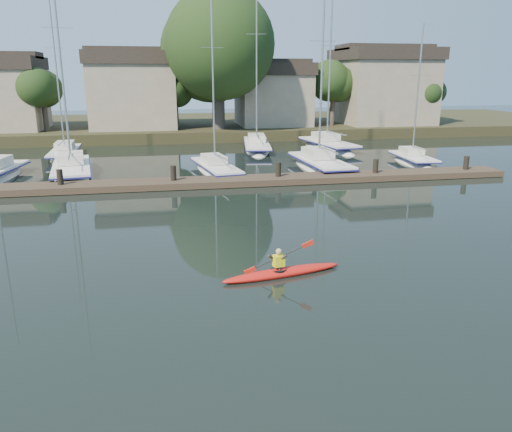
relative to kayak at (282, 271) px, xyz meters
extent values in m
plane|color=black|center=(0.07, -0.39, -0.15)|extent=(160.00, 160.00, 0.00)
ellipsoid|color=#B6250E|center=(0.02, 0.00, -0.07)|extent=(4.01, 1.29, 0.30)
cylinder|color=black|center=(-0.11, -0.02, 0.03)|extent=(0.70, 0.70, 0.08)
imported|color=#292425|center=(-0.11, -0.02, 0.35)|extent=(0.26, 0.35, 0.86)
cube|color=yellow|center=(-0.11, -0.02, 0.36)|extent=(0.38, 0.31, 0.35)
sphere|color=tan|center=(-0.11, -0.02, 0.66)|extent=(0.19, 0.19, 0.19)
cube|color=#3F2F24|center=(0.07, 13.61, 0.05)|extent=(34.00, 2.00, 0.35)
cylinder|color=black|center=(-8.93, 13.61, 0.15)|extent=(0.32, 0.32, 1.80)
cylinder|color=black|center=(-2.93, 13.61, 0.15)|extent=(0.32, 0.32, 1.80)
cylinder|color=black|center=(3.07, 13.61, 0.15)|extent=(0.32, 0.32, 1.80)
cylinder|color=black|center=(9.07, 13.61, 0.15)|extent=(0.32, 0.32, 1.80)
cylinder|color=black|center=(15.07, 13.61, 0.15)|extent=(0.32, 0.32, 1.80)
ellipsoid|color=white|center=(-9.10, 18.27, -0.53)|extent=(3.54, 9.44, 2.06)
cube|color=white|center=(-9.10, 18.27, 0.44)|extent=(3.20, 7.78, 0.15)
cube|color=navy|center=(-9.10, 18.27, 0.35)|extent=(3.31, 7.98, 0.09)
cube|color=beige|center=(-9.18, 18.81, 0.84)|extent=(1.86, 2.77, 0.60)
cylinder|color=#9EA0A5|center=(-9.14, 18.54, 7.00)|extent=(0.13, 0.13, 13.00)
cylinder|color=#9EA0A5|center=(-8.91, 16.90, 1.31)|extent=(0.57, 3.48, 0.09)
cylinder|color=#9EA0A5|center=(-9.14, 18.54, 8.56)|extent=(1.72, 0.27, 0.03)
ellipsoid|color=white|center=(-0.13, 17.42, -0.46)|extent=(3.11, 8.14, 1.68)
cube|color=white|center=(-0.13, 17.42, 0.33)|extent=(2.79, 6.71, 0.12)
cube|color=navy|center=(-0.13, 17.42, 0.26)|extent=(2.89, 6.88, 0.07)
cube|color=beige|center=(-0.21, 17.89, 0.66)|extent=(1.58, 2.39, 0.49)
cylinder|color=#9EA0A5|center=(-0.17, 17.66, 6.11)|extent=(0.11, 0.11, 11.48)
cylinder|color=#9EA0A5|center=(0.06, 16.25, 1.04)|extent=(0.56, 2.99, 0.07)
cylinder|color=#9EA0A5|center=(-0.17, 17.66, 7.49)|extent=(1.40, 0.25, 0.03)
ellipsoid|color=white|center=(6.81, 17.35, -0.54)|extent=(2.74, 8.84, 2.07)
cube|color=white|center=(6.81, 17.35, 0.45)|extent=(2.55, 7.27, 0.15)
cube|color=navy|center=(6.81, 17.35, 0.36)|extent=(2.65, 7.45, 0.09)
cube|color=beige|center=(6.79, 17.87, 0.85)|extent=(1.65, 2.52, 0.60)
cylinder|color=#9EA0A5|center=(6.80, 17.61, 6.51)|extent=(0.13, 0.13, 12.01)
cylinder|color=#9EA0A5|center=(6.88, 16.04, 1.32)|extent=(0.26, 3.32, 0.09)
cylinder|color=#9EA0A5|center=(6.80, 17.61, 7.95)|extent=(1.75, 0.12, 0.03)
ellipsoid|color=white|center=(14.03, 18.36, -0.46)|extent=(2.36, 6.34, 1.68)
cube|color=white|center=(14.03, 18.36, 0.33)|extent=(2.18, 5.21, 0.12)
cube|color=navy|center=(14.03, 18.36, 0.26)|extent=(2.26, 5.34, 0.07)
cube|color=beige|center=(14.06, 18.73, 0.66)|extent=(1.38, 1.83, 0.49)
cylinder|color=#9EA0A5|center=(14.05, 18.54, 4.81)|extent=(0.11, 0.11, 8.86)
cylinder|color=#9EA0A5|center=(13.96, 17.43, 1.04)|extent=(0.26, 2.36, 0.07)
cylinder|color=#9EA0A5|center=(14.05, 18.54, 5.87)|extent=(1.42, 0.14, 0.03)
ellipsoid|color=white|center=(-10.81, 25.93, -0.48)|extent=(2.32, 8.33, 1.74)
cube|color=white|center=(-10.81, 25.93, 0.35)|extent=(2.16, 6.84, 0.13)
cube|color=navy|center=(-10.81, 25.93, 0.28)|extent=(2.24, 7.01, 0.07)
cube|color=beige|center=(-10.83, 26.42, 0.69)|extent=(1.39, 2.37, 0.50)
cylinder|color=#9EA0A5|center=(-10.82, 26.18, 6.35)|extent=(0.11, 0.11, 11.92)
cylinder|color=#9EA0A5|center=(-10.75, 24.69, 1.08)|extent=(0.22, 3.13, 0.07)
cylinder|color=#9EA0A5|center=(-10.82, 26.18, 7.78)|extent=(1.47, 0.10, 0.03)
ellipsoid|color=white|center=(4.37, 27.03, -0.50)|extent=(3.48, 10.09, 1.88)
cube|color=white|center=(4.37, 27.03, 0.39)|extent=(3.13, 8.32, 0.14)
cube|color=navy|center=(4.37, 27.03, 0.31)|extent=(3.24, 8.52, 0.08)
cube|color=beige|center=(4.46, 27.62, 0.76)|extent=(1.77, 2.94, 0.54)
cylinder|color=#9EA0A5|center=(4.41, 27.33, 7.37)|extent=(0.12, 0.12, 13.86)
cylinder|color=#9EA0A5|center=(4.16, 25.56, 1.18)|extent=(0.62, 3.73, 0.08)
cylinder|color=#9EA0A5|center=(4.41, 27.33, 9.03)|extent=(1.57, 0.26, 0.03)
ellipsoid|color=white|center=(10.32, 26.04, -0.55)|extent=(3.58, 9.19, 2.13)
cube|color=white|center=(10.32, 26.04, 0.46)|extent=(3.25, 7.58, 0.16)
cube|color=navy|center=(10.32, 26.04, 0.37)|extent=(3.36, 7.77, 0.09)
cube|color=beige|center=(10.24, 26.57, 0.87)|extent=(1.90, 2.70, 0.62)
cylinder|color=#9EA0A5|center=(10.28, 26.30, 6.67)|extent=(0.13, 0.13, 12.30)
cylinder|color=#9EA0A5|center=(10.51, 24.71, 1.36)|extent=(0.57, 3.38, 0.09)
cylinder|color=#9EA0A5|center=(10.28, 26.30, 8.14)|extent=(1.78, 0.28, 0.03)
cube|color=#2A3118|center=(0.07, 43.61, 0.35)|extent=(90.00, 24.00, 1.00)
cube|color=gray|center=(-17.93, 37.61, 3.60)|extent=(7.00, 7.00, 5.50)
cube|color=gray|center=(-5.93, 37.61, 3.85)|extent=(8.00, 8.00, 6.00)
cube|color=#302A22|center=(-5.93, 37.61, 7.45)|extent=(8.40, 8.40, 1.20)
cube|color=gray|center=(8.07, 37.61, 3.35)|extent=(7.00, 7.00, 5.00)
cube|color=#302A22|center=(8.07, 37.61, 6.45)|extent=(7.35, 7.35, 1.20)
cube|color=gray|center=(20.07, 37.61, 4.10)|extent=(9.00, 9.00, 6.50)
cube|color=#302A22|center=(20.07, 37.61, 7.95)|extent=(9.45, 9.45, 1.20)
cylinder|color=#4A403B|center=(2.07, 34.61, 3.35)|extent=(1.20, 1.20, 5.00)
sphere|color=#1E3313|center=(2.07, 34.61, 8.35)|extent=(8.50, 8.50, 8.50)
cylinder|color=#4A403B|center=(-13.93, 35.61, 2.35)|extent=(0.48, 0.48, 3.00)
sphere|color=#1E3313|center=(-13.93, 35.61, 4.85)|extent=(3.40, 3.40, 3.40)
cylinder|color=#4A403B|center=(-1.93, 35.11, 2.25)|extent=(0.38, 0.38, 2.80)
sphere|color=#1E3313|center=(-1.93, 35.11, 4.45)|extent=(2.72, 2.72, 2.72)
cylinder|color=#4A403B|center=(14.07, 36.11, 2.45)|extent=(0.50, 0.50, 3.20)
sphere|color=#1E3313|center=(14.07, 36.11, 5.10)|extent=(3.57, 3.57, 3.57)
cylinder|color=#4A403B|center=(24.07, 34.61, 2.15)|extent=(0.41, 0.41, 2.60)
sphere|color=#1E3313|center=(24.07, 34.61, 4.30)|extent=(2.89, 2.89, 2.89)
camera|label=1|loc=(-3.50, -14.11, 5.91)|focal=35.00mm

